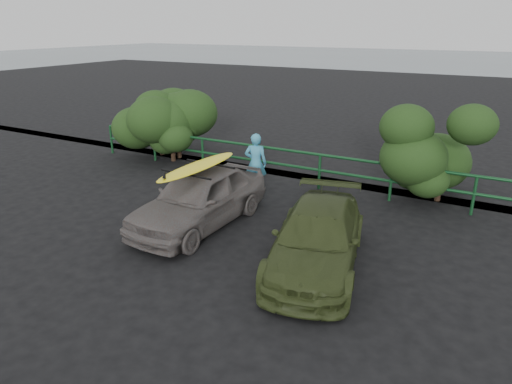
% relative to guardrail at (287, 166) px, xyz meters
% --- Properties ---
extents(ground, '(80.00, 80.00, 0.00)m').
position_rel_guardrail_xyz_m(ground, '(0.00, -5.00, -0.52)').
color(ground, black).
extents(ocean, '(200.00, 200.00, 0.00)m').
position_rel_guardrail_xyz_m(ocean, '(0.00, 55.00, -0.52)').
color(ocean, slate).
rests_on(ocean, ground).
extents(guardrail, '(14.00, 0.08, 1.04)m').
position_rel_guardrail_xyz_m(guardrail, '(0.00, 0.00, 0.00)').
color(guardrail, '#12411F').
rests_on(guardrail, ground).
extents(shrub_left, '(3.20, 2.40, 2.21)m').
position_rel_guardrail_xyz_m(shrub_left, '(-4.80, 0.40, 0.59)').
color(shrub_left, '#223F17').
rests_on(shrub_left, ground).
extents(shrub_right, '(3.20, 2.40, 2.53)m').
position_rel_guardrail_xyz_m(shrub_right, '(5.00, 0.50, 0.75)').
color(shrub_right, '#223F17').
rests_on(shrub_right, ground).
extents(sedan, '(1.74, 4.00, 1.34)m').
position_rel_guardrail_xyz_m(sedan, '(-0.53, -3.66, 0.15)').
color(sedan, '#615956').
rests_on(sedan, ground).
extents(olive_vehicle, '(2.44, 4.21, 1.15)m').
position_rel_guardrail_xyz_m(olive_vehicle, '(2.55, -4.16, 0.05)').
color(olive_vehicle, '#35421D').
rests_on(olive_vehicle, ground).
extents(man, '(0.71, 0.58, 1.67)m').
position_rel_guardrail_xyz_m(man, '(-0.46, -1.10, 0.32)').
color(man, '#3F9BBE').
rests_on(man, ground).
extents(roof_rack, '(1.40, 1.01, 0.05)m').
position_rel_guardrail_xyz_m(roof_rack, '(-0.53, -3.66, 0.85)').
color(roof_rack, black).
rests_on(roof_rack, sedan).
extents(surfboard, '(0.66, 2.71, 0.08)m').
position_rel_guardrail_xyz_m(surfboard, '(-0.53, -3.66, 0.91)').
color(surfboard, yellow).
rests_on(surfboard, roof_rack).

